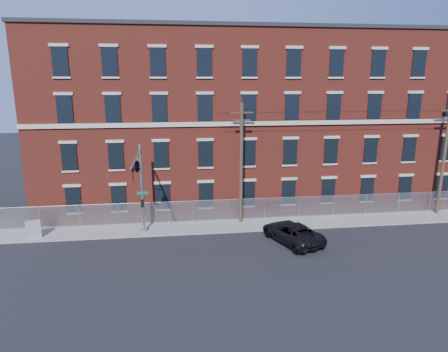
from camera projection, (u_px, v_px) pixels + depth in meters
name	position (u px, v px, depth m)	size (l,w,h in m)	color
ground	(226.00, 252.00, 27.87)	(140.00, 140.00, 0.00)	black
sidewalk	(356.00, 220.00, 34.14)	(65.00, 3.00, 0.12)	gray
mill_building	(323.00, 117.00, 40.82)	(55.30, 14.32, 16.30)	maroon
chain_link_fence	(350.00, 204.00, 35.15)	(59.06, 0.06, 1.85)	#A5A8AD
traffic_signal_mast	(138.00, 174.00, 27.95)	(0.90, 6.75, 7.00)	#9EA0A5
utility_pole_near	(241.00, 162.00, 32.24)	(1.80, 0.28, 10.00)	#422D21
utility_pole_mid	(444.00, 156.00, 34.44)	(1.80, 0.28, 10.00)	#422D21
pickup_truck	(292.00, 232.00, 29.48)	(2.48, 5.39, 1.50)	black
utility_cabinet	(33.00, 229.00, 29.98)	(1.06, 0.53, 1.32)	gray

